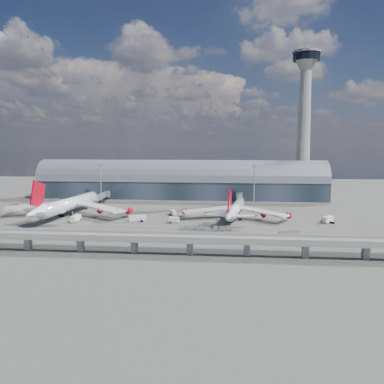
# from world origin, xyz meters

# --- Properties ---
(ground) EXTENTS (500.00, 500.00, 0.00)m
(ground) POSITION_xyz_m (0.00, 0.00, 0.00)
(ground) COLOR #474744
(ground) RESTS_ON ground
(taxi_lines) EXTENTS (200.00, 80.12, 0.01)m
(taxi_lines) POSITION_xyz_m (0.00, 22.11, 0.01)
(taxi_lines) COLOR gold
(taxi_lines) RESTS_ON ground
(terminal) EXTENTS (200.00, 30.00, 28.00)m
(terminal) POSITION_xyz_m (0.00, 77.99, 11.34)
(terminal) COLOR #1D2931
(terminal) RESTS_ON ground
(control_tower) EXTENTS (19.00, 19.00, 103.00)m
(control_tower) POSITION_xyz_m (85.00, 83.00, 51.64)
(control_tower) COLOR gray
(control_tower) RESTS_ON ground
(guideway) EXTENTS (220.00, 8.50, 7.20)m
(guideway) POSITION_xyz_m (-0.00, -55.00, 5.29)
(guideway) COLOR gray
(guideway) RESTS_ON ground
(floodlight_mast_left) EXTENTS (3.00, 0.70, 25.70)m
(floodlight_mast_left) POSITION_xyz_m (-50.00, 55.00, 13.63)
(floodlight_mast_left) COLOR gray
(floodlight_mast_left) RESTS_ON ground
(floodlight_mast_right) EXTENTS (3.00, 0.70, 25.70)m
(floodlight_mast_right) POSITION_xyz_m (50.00, 55.00, 13.63)
(floodlight_mast_right) COLOR gray
(floodlight_mast_right) RESTS_ON ground
(airliner_left) EXTENTS (70.90, 74.52, 22.70)m
(airliner_left) POSITION_xyz_m (-52.64, 9.13, 6.48)
(airliner_left) COLOR white
(airliner_left) RESTS_ON ground
(airliner_right) EXTENTS (57.06, 59.68, 18.95)m
(airliner_right) POSITION_xyz_m (37.15, 9.49, 4.91)
(airliner_right) COLOR white
(airliner_right) RESTS_ON ground
(jet_bridge_left) EXTENTS (4.40, 28.00, 7.25)m
(jet_bridge_left) POSITION_xyz_m (-48.94, 53.12, 5.18)
(jet_bridge_left) COLOR gray
(jet_bridge_left) RESTS_ON ground
(jet_bridge_right) EXTENTS (4.40, 32.00, 7.25)m
(jet_bridge_right) POSITION_xyz_m (40.87, 51.18, 5.18)
(jet_bridge_right) COLOR gray
(jet_bridge_right) RESTS_ON ground
(service_truck_0) EXTENTS (2.85, 7.96, 3.30)m
(service_truck_0) POSITION_xyz_m (-42.87, -4.40, 1.70)
(service_truck_0) COLOR silver
(service_truck_0) RESTS_ON ground
(service_truck_1) EXTENTS (4.90, 2.56, 2.79)m
(service_truck_1) POSITION_xyz_m (6.87, -2.15, 1.41)
(service_truck_1) COLOR silver
(service_truck_1) RESTS_ON ground
(service_truck_2) EXTENTS (8.98, 5.88, 3.16)m
(service_truck_2) POSITION_xyz_m (-12.17, -0.64, 1.65)
(service_truck_2) COLOR silver
(service_truck_2) RESTS_ON ground
(service_truck_3) EXTENTS (6.43, 6.65, 3.23)m
(service_truck_3) POSITION_xyz_m (82.87, 4.91, 1.65)
(service_truck_3) COLOR silver
(service_truck_3) RESTS_ON ground
(service_truck_4) EXTENTS (2.82, 5.20, 2.92)m
(service_truck_4) POSITION_xyz_m (47.65, 19.97, 1.48)
(service_truck_4) COLOR silver
(service_truck_4) RESTS_ON ground
(service_truck_5) EXTENTS (4.63, 5.98, 2.72)m
(service_truck_5) POSITION_xyz_m (3.25, 18.26, 1.39)
(service_truck_5) COLOR silver
(service_truck_5) RESTS_ON ground
(cargo_train_0) EXTENTS (11.45, 3.52, 1.89)m
(cargo_train_0) POSITION_xyz_m (17.35, -15.91, 0.98)
(cargo_train_0) COLOR gray
(cargo_train_0) RESTS_ON ground
(cargo_train_1) EXTENTS (10.31, 4.99, 1.73)m
(cargo_train_1) POSITION_xyz_m (59.74, -22.08, 0.90)
(cargo_train_1) COLOR gray
(cargo_train_1) RESTS_ON ground
(cargo_train_2) EXTENTS (8.81, 3.60, 1.93)m
(cargo_train_2) POSITION_xyz_m (30.90, -16.76, 1.01)
(cargo_train_2) COLOR gray
(cargo_train_2) RESTS_ON ground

